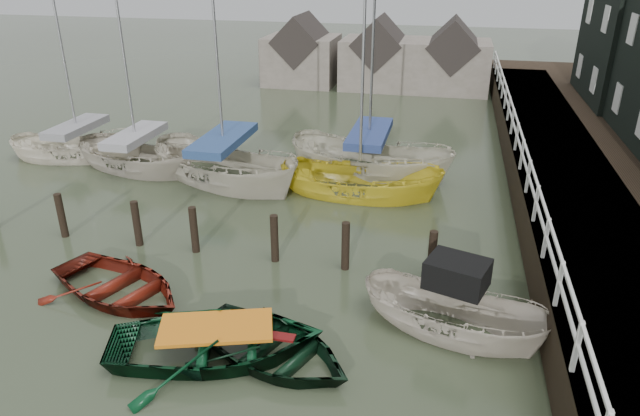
% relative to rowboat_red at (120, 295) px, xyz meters
% --- Properties ---
extents(ground, '(120.00, 120.00, 0.00)m').
position_rel_rowboat_red_xyz_m(ground, '(2.13, -0.42, 0.00)').
color(ground, '#2E3723').
rests_on(ground, ground).
extents(pier, '(3.04, 32.00, 2.70)m').
position_rel_rowboat_red_xyz_m(pier, '(11.60, 9.58, 0.71)').
color(pier, black).
rests_on(pier, ground).
extents(mooring_pilings, '(13.72, 0.22, 1.80)m').
position_rel_rowboat_red_xyz_m(mooring_pilings, '(1.01, 2.58, 0.50)').
color(mooring_pilings, black).
rests_on(mooring_pilings, ground).
extents(far_sheds, '(14.00, 4.08, 4.39)m').
position_rel_rowboat_red_xyz_m(far_sheds, '(2.96, 25.58, 1.86)').
color(far_sheds, '#665B51').
rests_on(far_sheds, ground).
extents(rowboat_red, '(4.79, 4.12, 0.84)m').
position_rel_rowboat_red_xyz_m(rowboat_red, '(0.00, 0.00, 0.00)').
color(rowboat_red, '#5B160D').
rests_on(rowboat_red, ground).
extents(rowboat_green, '(5.37, 4.54, 0.95)m').
position_rel_rowboat_red_xyz_m(rowboat_green, '(3.33, -1.62, 0.00)').
color(rowboat_green, black).
rests_on(rowboat_green, ground).
extents(rowboat_dkgreen, '(4.57, 3.98, 0.79)m').
position_rel_rowboat_red_xyz_m(rowboat_dkgreen, '(4.51, -1.48, 0.00)').
color(rowboat_dkgreen, black).
rests_on(rowboat_dkgreen, ground).
extents(motorboat, '(4.66, 2.91, 2.60)m').
position_rel_rowboat_red_xyz_m(motorboat, '(8.22, 0.31, 0.09)').
color(motorboat, beige).
rests_on(motorboat, ground).
extents(sailboat_a, '(6.29, 3.79, 10.99)m').
position_rel_rowboat_red_xyz_m(sailboat_a, '(-4.16, 8.48, 0.07)').
color(sailboat_a, '#BAB19F').
rests_on(sailboat_a, ground).
extents(sailboat_b, '(7.53, 5.37, 12.28)m').
position_rel_rowboat_red_xyz_m(sailboat_b, '(-0.32, 8.06, 0.06)').
color(sailboat_b, beige).
rests_on(sailboat_b, ground).
extents(sailboat_c, '(6.05, 2.60, 10.06)m').
position_rel_rowboat_red_xyz_m(sailboat_c, '(4.84, 7.89, 0.01)').
color(sailboat_c, gold).
rests_on(sailboat_c, ground).
extents(sailboat_d, '(7.34, 4.51, 11.50)m').
position_rel_rowboat_red_xyz_m(sailboat_d, '(4.84, 10.14, 0.06)').
color(sailboat_d, beige).
rests_on(sailboat_d, ground).
extents(sailboat_e, '(6.06, 3.37, 9.11)m').
position_rel_rowboat_red_xyz_m(sailboat_e, '(-7.23, 9.16, 0.06)').
color(sailboat_e, beige).
rests_on(sailboat_e, ground).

